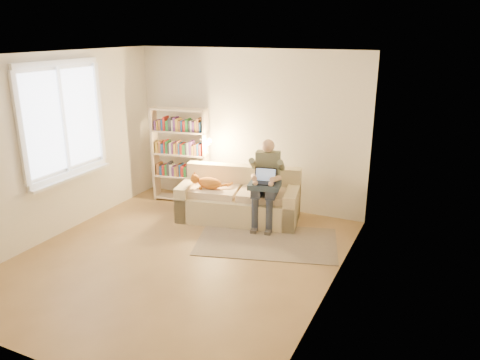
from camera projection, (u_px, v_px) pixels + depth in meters
The scene contains 14 objects.
floor at pixel (178, 258), 6.18m from camera, with size 4.50×4.50×0.00m, color olive.
ceiling at pixel (169, 55), 5.37m from camera, with size 4.00×4.50×0.02m, color white.
wall_left at pixel (54, 147), 6.58m from camera, with size 0.02×4.50×2.60m, color silver.
wall_right at pixel (333, 186), 4.97m from camera, with size 0.02×4.50×2.60m, color silver.
wall_back at pixel (248, 130), 7.71m from camera, with size 4.00×0.02×2.60m, color silver.
wall_front at pixel (24, 232), 3.84m from camera, with size 4.00×0.02×2.60m, color silver.
window at pixel (66, 139), 6.71m from camera, with size 0.12×1.52×1.69m.
sofa at pixel (239, 201), 7.41m from camera, with size 1.99×1.21×0.79m.
person at pixel (266, 178), 7.03m from camera, with size 0.46×0.63×1.32m.
cat at pixel (210, 182), 7.30m from camera, with size 0.58×0.30×0.22m.
blanket at pixel (262, 185), 6.96m from camera, with size 0.46×0.37×0.08m, color #2A3949.
laptop at pixel (262, 179), 6.94m from camera, with size 0.36×0.31×0.28m.
bookshelf at pixel (180, 150), 7.98m from camera, with size 1.11×0.42×1.63m.
rug at pixel (267, 241), 6.65m from camera, with size 1.96×1.16×0.01m, color gray.
Camera 1 is at (3.10, -4.68, 2.90)m, focal length 35.00 mm.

